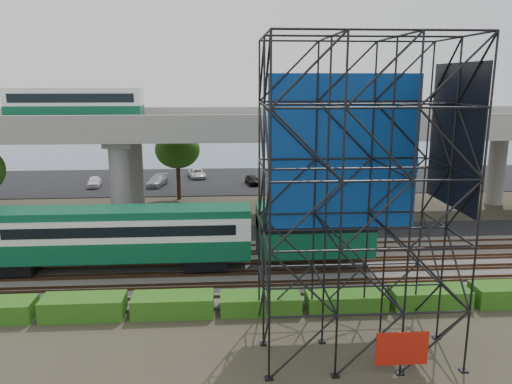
{
  "coord_description": "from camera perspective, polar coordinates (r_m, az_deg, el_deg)",
  "views": [
    {
      "loc": [
        -1.05,
        -30.85,
        13.12
      ],
      "look_at": [
        1.44,
        6.0,
        4.75
      ],
      "focal_mm": 35.0,
      "sensor_mm": 36.0,
      "label": 1
    }
  ],
  "objects": [
    {
      "name": "parked_cars",
      "position": [
        65.3,
        -3.5,
        1.76
      ],
      "size": [
        34.27,
        9.68,
        1.3
      ],
      "color": "white",
      "rests_on": "parking_lot"
    },
    {
      "name": "harbor_water",
      "position": [
        87.84,
        -3.14,
        4.16
      ],
      "size": [
        140.0,
        40.0,
        0.03
      ],
      "primitive_type": "cube",
      "color": "#43546E",
      "rests_on": "ground"
    },
    {
      "name": "overpass",
      "position": [
        47.1,
        -3.87,
        6.76
      ],
      "size": [
        80.0,
        12.0,
        12.4
      ],
      "color": "#9E9B93",
      "rests_on": "ground"
    },
    {
      "name": "ground",
      "position": [
        33.54,
        -1.79,
        -10.27
      ],
      "size": [
        140.0,
        140.0,
        0.0
      ],
      "primitive_type": "plane",
      "color": "#474233",
      "rests_on": "ground"
    },
    {
      "name": "parking_lot",
      "position": [
        66.16,
        -2.88,
        1.34
      ],
      "size": [
        90.0,
        18.0,
        0.08
      ],
      "primitive_type": "cube",
      "color": "black",
      "rests_on": "ground"
    },
    {
      "name": "commuter_train",
      "position": [
        34.86,
        -12.95,
        -4.65
      ],
      "size": [
        29.3,
        3.06,
        4.3
      ],
      "color": "black",
      "rests_on": "rail_tracks"
    },
    {
      "name": "service_road",
      "position": [
        43.38,
        -2.31,
        -4.8
      ],
      "size": [
        90.0,
        5.0,
        0.08
      ],
      "primitive_type": "cube",
      "color": "black",
      "rests_on": "ground"
    },
    {
      "name": "ballast_bed",
      "position": [
        35.35,
        -1.91,
        -8.85
      ],
      "size": [
        90.0,
        12.0,
        0.2
      ],
      "primitive_type": "cube",
      "color": "slate",
      "rests_on": "ground"
    },
    {
      "name": "trees",
      "position": [
        47.75,
        -8.17,
        3.54
      ],
      "size": [
        40.94,
        16.94,
        7.69
      ],
      "color": "#382314",
      "rests_on": "ground"
    },
    {
      "name": "scaffold_tower",
      "position": [
        24.41,
        11.52,
        -0.86
      ],
      "size": [
        9.36,
        6.36,
        15.0
      ],
      "color": "black",
      "rests_on": "ground"
    },
    {
      "name": "rail_tracks",
      "position": [
        35.28,
        -1.92,
        -8.58
      ],
      "size": [
        90.0,
        9.52,
        0.16
      ],
      "color": "#472D1E",
      "rests_on": "ballast_bed"
    },
    {
      "name": "hedge_strip",
      "position": [
        29.44,
        0.52,
        -12.49
      ],
      "size": [
        34.6,
        1.8,
        1.2
      ],
      "color": "#295613",
      "rests_on": "ground"
    },
    {
      "name": "suv",
      "position": [
        43.71,
        -6.23,
        -3.83
      ],
      "size": [
        4.75,
        2.97,
        1.22
      ],
      "primitive_type": "imported",
      "rotation": [
        0.0,
        0.0,
        1.34
      ],
      "color": "black",
      "rests_on": "service_road"
    }
  ]
}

